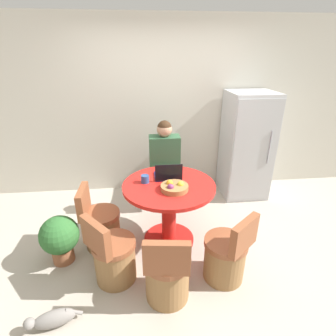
# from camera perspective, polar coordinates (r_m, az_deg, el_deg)

# --- Properties ---
(ground_plane) EXTENTS (12.00, 12.00, 0.00)m
(ground_plane) POSITION_cam_1_polar(r_m,az_deg,el_deg) (3.16, 2.10, -17.81)
(ground_plane) COLOR #B2A899
(wall_back) EXTENTS (7.00, 0.06, 2.60)m
(wall_back) POSITION_cam_1_polar(r_m,az_deg,el_deg) (4.09, -0.90, 12.67)
(wall_back) COLOR beige
(wall_back) RESTS_ON ground_plane
(refrigerator) EXTENTS (0.66, 0.67, 1.60)m
(refrigerator) POSITION_cam_1_polar(r_m,az_deg,el_deg) (4.16, 16.68, 4.66)
(refrigerator) COLOR silver
(refrigerator) RESTS_ON ground_plane
(dining_table) EXTENTS (1.03, 1.03, 0.78)m
(dining_table) POSITION_cam_1_polar(r_m,az_deg,el_deg) (3.02, 0.20, -8.13)
(dining_table) COLOR red
(dining_table) RESTS_ON ground_plane
(chair_near_right_corner) EXTENTS (0.49, 0.49, 0.76)m
(chair_near_right_corner) POSITION_cam_1_polar(r_m,az_deg,el_deg) (2.78, 12.55, -18.25)
(chair_near_right_corner) COLOR olive
(chair_near_right_corner) RESTS_ON ground_plane
(chair_near_camera) EXTENTS (0.43, 0.44, 0.76)m
(chair_near_camera) POSITION_cam_1_polar(r_m,az_deg,el_deg) (2.55, -0.16, -22.27)
(chair_near_camera) COLOR olive
(chair_near_camera) RESTS_ON ground_plane
(chair_near_left_corner) EXTENTS (0.49, 0.49, 0.76)m
(chair_near_left_corner) POSITION_cam_1_polar(r_m,az_deg,el_deg) (2.76, -11.80, -18.55)
(chair_near_left_corner) COLOR olive
(chair_near_left_corner) RESTS_ON ground_plane
(chair_left_side) EXTENTS (0.43, 0.43, 0.76)m
(chair_left_side) POSITION_cam_1_polar(r_m,az_deg,el_deg) (3.19, -14.44, -12.17)
(chair_left_side) COLOR olive
(chair_left_side) RESTS_ON ground_plane
(person_seated) EXTENTS (0.40, 0.37, 1.32)m
(person_seated) POSITION_cam_1_polar(r_m,az_deg,el_deg) (3.57, -0.80, 1.07)
(person_seated) COLOR #2D2D38
(person_seated) RESTS_ON ground_plane
(laptop) EXTENTS (0.30, 0.25, 0.20)m
(laptop) POSITION_cam_1_polar(r_m,az_deg,el_deg) (3.00, 0.00, -1.52)
(laptop) COLOR #141947
(laptop) RESTS_ON dining_table
(fruit_bowl) EXTENTS (0.29, 0.29, 0.09)m
(fruit_bowl) POSITION_cam_1_polar(r_m,az_deg,el_deg) (2.75, 1.37, -4.18)
(fruit_bowl) COLOR olive
(fruit_bowl) RESTS_ON dining_table
(coffee_cup) EXTENTS (0.09, 0.09, 0.09)m
(coffee_cup) POSITION_cam_1_polar(r_m,az_deg,el_deg) (2.91, -5.02, -2.39)
(coffee_cup) COLOR #2D4C84
(coffee_cup) RESTS_ON dining_table
(cat) EXTENTS (0.45, 0.21, 0.15)m
(cat) POSITION_cam_1_polar(r_m,az_deg,el_deg) (2.69, -23.83, -27.86)
(cat) COLOR gray
(cat) RESTS_ON ground_plane
(potted_plant) EXTENTS (0.41, 0.41, 0.55)m
(potted_plant) POSITION_cam_1_polar(r_m,az_deg,el_deg) (3.08, -22.48, -13.72)
(potted_plant) COLOR #935638
(potted_plant) RESTS_ON ground_plane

